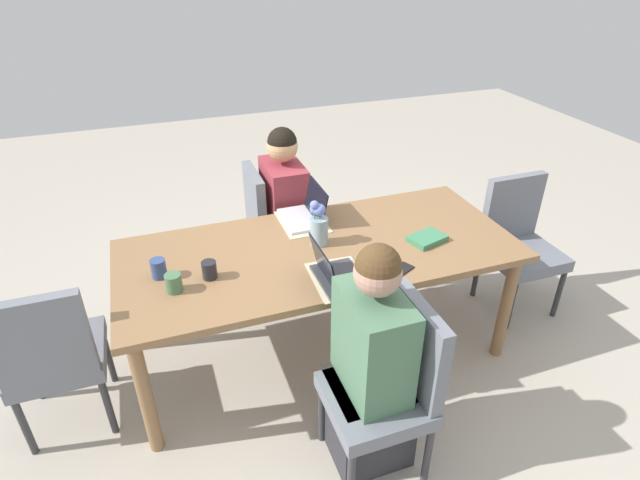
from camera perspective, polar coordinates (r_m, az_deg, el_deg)
ground_plane at (r=3.28m, az=-0.00°, el=-12.02°), size 10.00×10.00×0.00m
dining_table at (r=2.87m, az=-0.00°, el=-2.12°), size 2.19×0.95×0.74m
chair_far_left_near at (r=3.60m, az=-5.28°, el=1.94°), size 0.44×0.44×0.90m
person_far_left_near at (r=3.55m, az=-3.89°, el=2.09°), size 0.36×0.40×1.19m
chair_near_left_mid at (r=2.41m, az=7.93°, el=-15.33°), size 0.44×0.44×0.90m
person_near_left_mid at (r=2.41m, az=5.68°, el=-14.40°), size 0.36×0.40×1.19m
chair_head_right_left_far at (r=3.64m, az=21.18°, el=0.17°), size 0.44×0.44×0.90m
chair_head_left_right_near at (r=2.83m, az=-27.57°, el=-11.12°), size 0.44×0.44×0.90m
flower_vase at (r=2.81m, az=-0.14°, el=1.76°), size 0.10×0.11×0.27m
placemat_far_left_near at (r=3.09m, az=-1.88°, el=2.05°), size 0.26×0.36×0.00m
placemat_near_left_mid at (r=2.58m, az=2.12°, el=-4.32°), size 0.28×0.37×0.00m
laptop_near_left_mid at (r=2.53m, az=1.75°, el=-3.89°), size 0.22×0.32×0.21m
laptop_far_left_near at (r=3.09m, az=-1.53°, el=3.00°), size 0.22×0.32×0.21m
coffee_mug_near_left at (r=2.62m, az=-12.19°, el=-3.27°), size 0.07×0.07×0.09m
coffee_mug_near_right at (r=2.69m, az=-17.50°, el=-3.04°), size 0.08×0.08×0.10m
coffee_mug_centre_left at (r=2.57m, az=-15.95°, el=-4.60°), size 0.08×0.08×0.09m
book_red_cover at (r=2.95m, az=11.82°, el=0.16°), size 0.23×0.19×0.03m
phone_black at (r=2.67m, az=8.92°, el=-3.34°), size 0.17×0.13×0.01m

